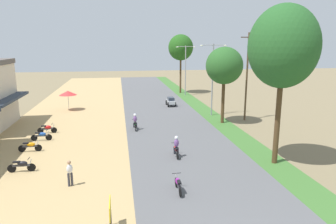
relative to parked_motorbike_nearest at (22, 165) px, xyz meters
The scene contains 17 objects.
parked_motorbike_nearest is the anchor object (origin of this frame).
parked_motorbike_second 4.15m from the parked_motorbike_nearest, 97.14° to the left, with size 1.80×0.54×0.94m.
parked_motorbike_third 6.98m from the parked_motorbike_nearest, 92.48° to the left, with size 1.80×0.54×0.94m.
parked_motorbike_fourth 9.35m from the parked_motorbike_nearest, 91.90° to the left, with size 1.80×0.54×0.94m.
street_signboard 9.82m from the parked_motorbike_nearest, 52.31° to the right, with size 0.06×1.30×1.50m.
vendor_umbrella 19.98m from the parked_motorbike_nearest, 89.62° to the left, with size 2.20×2.20×2.52m.
pedestrian_on_shoulder 4.43m from the parked_motorbike_nearest, 37.41° to the right, with size 0.42×0.35×1.62m.
median_tree_nearest 19.15m from the parked_motorbike_nearest, ahead, with size 4.67×4.67×11.00m.
median_tree_second 21.26m from the parked_motorbike_nearest, 31.04° to the left, with size 3.88×3.88×8.11m.
median_tree_third 36.78m from the parked_motorbike_nearest, 61.56° to the left, with size 4.19×4.19×9.94m.
streetlamp_near 22.97m from the parked_motorbike_nearest, 39.27° to the left, with size 3.16×0.20×8.41m.
streetlamp_mid 34.21m from the parked_motorbike_nearest, 59.04° to the left, with size 3.16×0.20×8.08m.
utility_pole_near 23.92m from the parked_motorbike_nearest, 29.25° to the left, with size 1.80×0.20×9.63m.
car_sedan_silver 24.64m from the parked_motorbike_nearest, 56.54° to the left, with size 1.10×2.26×1.19m.
motorbike_ahead_second 10.73m from the parked_motorbike_nearest, 24.38° to the right, with size 0.54×1.80×0.94m.
motorbike_ahead_third 10.76m from the parked_motorbike_nearest, ahead, with size 0.54×1.80×1.66m.
motorbike_ahead_fourth 12.26m from the parked_motorbike_nearest, 48.88° to the left, with size 0.54×1.80×1.66m.
Camera 1 is at (-5.10, -9.13, 8.48)m, focal length 33.10 mm.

